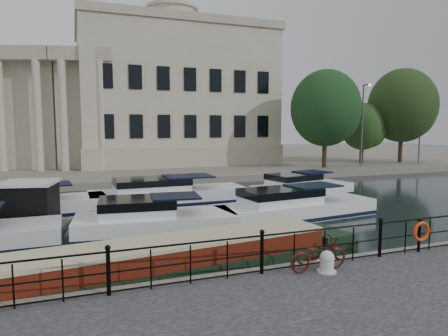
# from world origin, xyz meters

# --- Properties ---
(ground_plane) EXTENTS (160.00, 160.00, 0.00)m
(ground_plane) POSITION_xyz_m (0.00, 0.00, 0.00)
(ground_plane) COLOR black
(ground_plane) RESTS_ON ground
(far_bank) EXTENTS (120.00, 42.00, 0.55)m
(far_bank) POSITION_xyz_m (0.00, 39.00, 0.28)
(far_bank) COLOR #6B665B
(far_bank) RESTS_ON ground_plane
(railing) EXTENTS (24.14, 0.14, 1.22)m
(railing) POSITION_xyz_m (0.00, -2.25, 1.20)
(railing) COLOR black
(railing) RESTS_ON near_quay
(civic_building) EXTENTS (53.55, 31.84, 16.85)m
(civic_building) POSITION_xyz_m (-1.00, 34.71, 7.04)
(civic_building) COLOR #ADA38C
(civic_building) RESTS_ON far_bank
(lamp_posts) EXTENTS (8.24, 1.55, 8.07)m
(lamp_posts) POSITION_xyz_m (26.00, 20.70, 4.80)
(lamp_posts) COLOR #59595B
(lamp_posts) RESTS_ON far_bank
(bicycle) EXTENTS (1.76, 0.62, 0.92)m
(bicycle) POSITION_xyz_m (1.56, -2.60, 1.01)
(bicycle) COLOR #46100C
(bicycle) RESTS_ON near_quay
(mooring_bollard) EXTENTS (0.53, 0.53, 0.60)m
(mooring_bollard) POSITION_xyz_m (1.72, -2.78, 0.83)
(mooring_bollard) COLOR silver
(mooring_bollard) RESTS_ON near_quay
(life_ring_post) EXTENTS (0.65, 0.18, 1.06)m
(life_ring_post) POSITION_xyz_m (5.51, -2.37, 1.21)
(life_ring_post) COLOR black
(life_ring_post) RESTS_ON near_quay
(narrowboat) EXTENTS (15.09, 3.68, 1.55)m
(narrowboat) POSITION_xyz_m (-3.06, -0.55, 0.37)
(narrowboat) COLOR black
(narrowboat) RESTS_ON ground_plane
(harbour_hut) EXTENTS (3.60, 3.20, 2.19)m
(harbour_hut) POSITION_xyz_m (-6.61, 7.66, 0.95)
(harbour_hut) COLOR #6B665B
(harbour_hut) RESTS_ON ground_plane
(cabin_cruisers) EXTENTS (26.91, 9.72, 1.99)m
(cabin_cruisers) POSITION_xyz_m (-0.95, 8.10, 0.37)
(cabin_cruisers) COLOR silver
(cabin_cruisers) RESTS_ON ground_plane
(trees) EXTENTS (18.14, 8.67, 10.34)m
(trees) POSITION_xyz_m (24.76, 22.40, 6.10)
(trees) COLOR black
(trees) RESTS_ON far_bank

